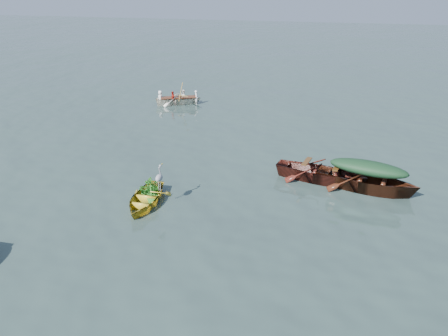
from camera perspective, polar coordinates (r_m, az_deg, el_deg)
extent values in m
plane|color=#2F423E|center=(14.39, -1.45, -6.57)|extent=(140.00, 140.00, 0.00)
imported|color=yellow|center=(15.45, -10.25, -4.71)|extent=(1.57, 3.26, 0.86)
imported|color=#431A0F|center=(17.01, 17.96, -2.78)|extent=(5.33, 2.70, 1.24)
imported|color=#541D15|center=(17.29, 12.46, -1.70)|extent=(5.08, 2.50, 1.17)
imported|color=white|center=(27.51, -5.94, 8.28)|extent=(4.05, 2.64, 0.91)
ellipsoid|color=black|center=(16.66, 18.34, -0.07)|extent=(2.93, 1.48, 0.52)
imported|color=#2B681B|center=(15.58, -9.65, -1.41)|extent=(0.75, 0.94, 0.60)
imported|color=silver|center=(27.30, -6.01, 9.96)|extent=(2.93, 2.07, 0.76)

